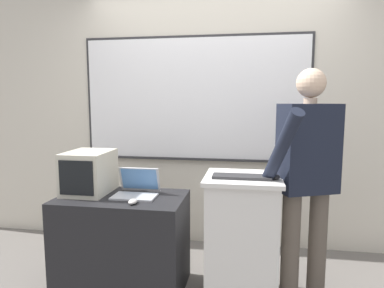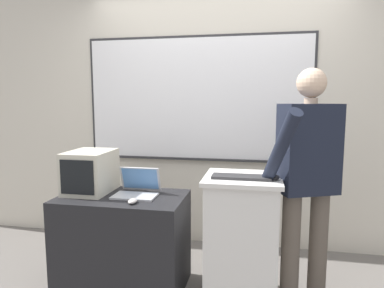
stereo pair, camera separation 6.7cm
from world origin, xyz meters
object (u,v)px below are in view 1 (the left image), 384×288
wireless_keyboard (242,177)px  person_presenter (307,172)px  laptop (137,187)px  computer_mouse_by_keyboard (275,177)px  crt_monitor (89,172)px  lectern_podium (242,238)px  side_desk (123,242)px  computer_mouse_by_laptop (133,202)px

wireless_keyboard → person_presenter: bearing=11.9°
laptop → wireless_keyboard: bearing=-8.8°
person_presenter → computer_mouse_by_keyboard: 0.24m
computer_mouse_by_keyboard → crt_monitor: crt_monitor is taller
computer_mouse_by_keyboard → lectern_podium: bearing=165.1°
side_desk → computer_mouse_by_keyboard: bearing=-3.1°
wireless_keyboard → crt_monitor: crt_monitor is taller
wireless_keyboard → computer_mouse_by_keyboard: (0.23, 0.01, 0.01)m
computer_mouse_by_laptop → person_presenter: bearing=9.2°
laptop → computer_mouse_by_laptop: (0.04, -0.23, -0.04)m
laptop → computer_mouse_by_laptop: bearing=-79.1°
side_desk → computer_mouse_by_laptop: 0.45m
computer_mouse_by_laptop → wireless_keyboard: bearing=7.6°
lectern_podium → side_desk: (-0.92, 0.00, -0.10)m
wireless_keyboard → crt_monitor: 1.21m
computer_mouse_by_keyboard → laptop: bearing=173.4°
computer_mouse_by_keyboard → person_presenter: bearing=21.9°
computer_mouse_by_laptop → crt_monitor: 0.52m
lectern_podium → wireless_keyboard: wireless_keyboard is taller
laptop → person_presenter: bearing=-1.4°
side_desk → laptop: 0.44m
side_desk → wireless_keyboard: bearing=-4.2°
computer_mouse_by_keyboard → side_desk: bearing=176.9°
wireless_keyboard → computer_mouse_by_laptop: size_ratio=4.07×
laptop → side_desk: bearing=-150.6°
laptop → crt_monitor: (-0.40, 0.00, 0.11)m
computer_mouse_by_laptop → crt_monitor: size_ratio=0.24×
person_presenter → laptop: person_presenter is taller
side_desk → laptop: size_ratio=2.95×
person_presenter → computer_mouse_by_keyboard: bearing=179.7°
crt_monitor → laptop: bearing=-0.2°
side_desk → laptop: laptop is taller
lectern_podium → person_presenter: size_ratio=0.55×
computer_mouse_by_laptop → computer_mouse_by_keyboard: bearing=6.2°
side_desk → crt_monitor: crt_monitor is taller
person_presenter → crt_monitor: size_ratio=4.03×
crt_monitor → computer_mouse_by_keyboard: bearing=-4.8°
lectern_podium → crt_monitor: 1.29m
side_desk → wireless_keyboard: wireless_keyboard is taller
side_desk → computer_mouse_by_keyboard: 1.28m
lectern_podium → computer_mouse_by_laptop: (-0.77, -0.17, 0.29)m
laptop → computer_mouse_by_keyboard: bearing=-6.6°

